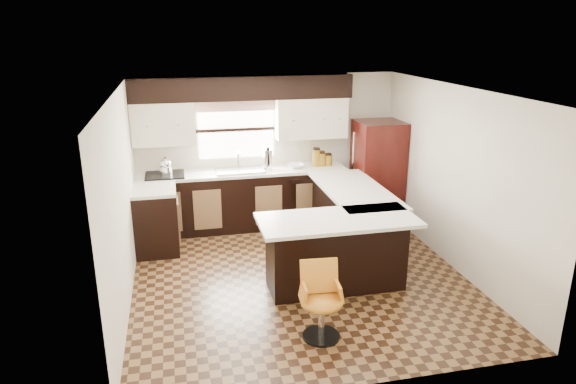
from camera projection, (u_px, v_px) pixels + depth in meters
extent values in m
plane|color=#49301A|center=(299.00, 276.00, 6.69)|extent=(4.40, 4.40, 0.00)
plane|color=silver|center=(300.00, 90.00, 5.95)|extent=(4.40, 4.40, 0.00)
plane|color=beige|center=(267.00, 149.00, 8.36)|extent=(4.40, 0.00, 4.40)
plane|color=beige|center=(363.00, 266.00, 4.28)|extent=(4.40, 0.00, 4.40)
plane|color=beige|center=(122.00, 201.00, 5.88)|extent=(0.00, 4.40, 4.40)
plane|color=beige|center=(454.00, 178.00, 6.76)|extent=(0.00, 4.40, 4.40)
cube|color=black|center=(244.00, 200.00, 8.22)|extent=(3.30, 0.60, 0.90)
cube|color=black|center=(157.00, 221.00, 7.34)|extent=(0.60, 0.70, 0.90)
cube|color=silver|center=(243.00, 172.00, 8.08)|extent=(3.30, 0.60, 0.04)
cube|color=silver|center=(154.00, 190.00, 7.19)|extent=(0.60, 0.70, 0.04)
cube|color=black|center=(243.00, 88.00, 7.80)|extent=(3.40, 0.35, 0.36)
cube|color=beige|center=(163.00, 123.00, 7.70)|extent=(0.94, 0.35, 0.64)
cube|color=beige|center=(311.00, 118.00, 8.18)|extent=(1.14, 0.35, 0.64)
cube|color=white|center=(236.00, 130.00, 8.13)|extent=(1.20, 0.02, 0.90)
cube|color=#D19B93|center=(236.00, 105.00, 7.98)|extent=(1.30, 0.06, 0.18)
cube|color=#B2B2B7|center=(240.00, 170.00, 8.04)|extent=(0.75, 0.45, 0.03)
cube|color=black|center=(309.00, 203.00, 8.17)|extent=(0.58, 0.03, 0.78)
cube|color=black|center=(165.00, 175.00, 7.80)|extent=(0.58, 0.50, 0.02)
cube|color=black|center=(350.00, 222.00, 7.32)|extent=(0.60, 1.95, 0.90)
cube|color=black|center=(336.00, 253.00, 6.30)|extent=(1.65, 0.60, 0.90)
cube|color=silver|center=(355.00, 190.00, 7.18)|extent=(0.84, 1.95, 0.04)
cube|color=silver|center=(338.00, 220.00, 6.07)|extent=(1.89, 0.84, 0.04)
cube|color=#330B08|center=(377.00, 173.00, 8.35)|extent=(0.72, 0.69, 1.68)
cylinder|color=silver|center=(268.00, 160.00, 8.10)|extent=(0.13, 0.13, 0.32)
imported|color=white|center=(296.00, 166.00, 8.24)|extent=(0.26, 0.26, 0.06)
cylinder|color=brown|center=(316.00, 158.00, 8.30)|extent=(0.13, 0.13, 0.28)
cylinder|color=brown|center=(321.00, 159.00, 8.32)|extent=(0.13, 0.13, 0.21)
cylinder|color=brown|center=(328.00, 160.00, 8.35)|extent=(0.13, 0.13, 0.17)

